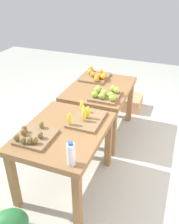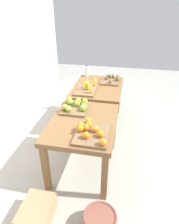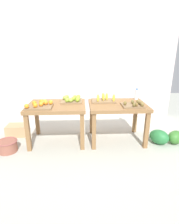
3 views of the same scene
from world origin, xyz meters
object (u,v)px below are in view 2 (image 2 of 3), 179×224
display_table_right (98,92)px  water_bottle (87,71)px  kiwi_bin (111,80)px  wicker_basket (100,221)px  display_table_left (83,128)px  orange_bin (91,132)px  cardboard_produce_box (37,213)px  banana_crate (87,89)px  watermelon_pile (113,97)px  apple_bin (76,106)px

display_table_right → water_bottle: 0.56m
kiwi_bin → water_bottle: 0.52m
kiwi_bin → wicker_basket: size_ratio=1.06×
water_bottle → wicker_basket: water_bottle is taller
display_table_left → display_table_right: size_ratio=1.00×
orange_bin → cardboard_produce_box: size_ratio=1.11×
display_table_right → cardboard_produce_box: size_ratio=2.60×
banana_crate → kiwi_bin: bearing=-34.5°
kiwi_bin → water_bottle: water_bottle is taller
orange_bin → water_bottle: bearing=13.5°
display_table_right → watermelon_pile: bearing=-13.2°
water_bottle → wicker_basket: bearing=-165.0°
display_table_left → kiwi_bin: 1.38m
banana_crate → kiwi_bin: banana_crate is taller
apple_bin → water_bottle: bearing=5.3°
watermelon_pile → wicker_basket: size_ratio=2.17×
apple_bin → water_bottle: size_ratio=1.80×
display_table_left → kiwi_bin: size_ratio=2.89×
apple_bin → watermelon_pile: size_ratio=0.54×
wicker_basket → display_table_left: bearing=23.0°
water_bottle → watermelon_pile: bearing=-46.6°
display_table_right → banana_crate: bearing=149.7°
display_table_right → banana_crate: (-0.24, 0.14, 0.14)m
orange_bin → kiwi_bin: (1.62, -0.04, -0.01)m
watermelon_pile → cardboard_produce_box: watermelon_pile is taller
apple_bin → banana_crate: banana_crate is taller
display_table_left → water_bottle: 1.59m
display_table_right → orange_bin: size_ratio=2.35×
orange_bin → cardboard_produce_box: 1.00m
orange_bin → kiwi_bin: bearing=-1.4°
orange_bin → cardboard_produce_box: bearing=143.7°
wicker_basket → banana_crate: bearing=16.1°
water_bottle → kiwi_bin: bearing=-112.1°
orange_bin → banana_crate: size_ratio=1.01×
apple_bin → wicker_basket: bearing=-154.9°
banana_crate → kiwi_bin: 0.58m
water_bottle → watermelon_pile: 0.98m
kiwi_bin → display_table_left: bearing=172.1°
display_table_right → cardboard_produce_box: bearing=171.4°
orange_bin → cardboard_produce_box: (-0.61, 0.45, -0.66)m
display_table_right → wicker_basket: size_ratio=3.07×
watermelon_pile → wicker_basket: watermelon_pile is taller
apple_bin → kiwi_bin: apple_bin is taller
display_table_right → watermelon_pile: display_table_right is taller
wicker_basket → cardboard_produce_box: 0.65m
watermelon_pile → cardboard_produce_box: (-2.89, 0.51, -0.02)m
orange_bin → apple_bin: (0.54, 0.32, 0.01)m
display_table_left → apple_bin: size_ratio=2.60×
kiwi_bin → water_bottle: (0.19, 0.47, 0.07)m
display_table_left → banana_crate: 0.90m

